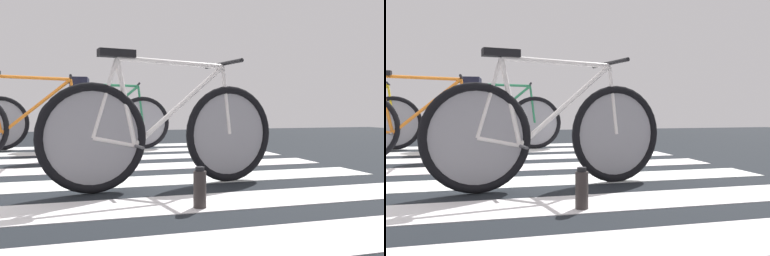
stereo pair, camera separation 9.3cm
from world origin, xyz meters
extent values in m
cube|color=black|center=(0.00, 0.00, 0.01)|extent=(18.00, 14.00, 0.02)
cube|color=silver|center=(-0.09, -1.32, 0.02)|extent=(5.20, 0.44, 0.00)
cube|color=silver|center=(0.02, -0.53, 0.02)|extent=(5.20, 0.44, 0.00)
cube|color=silver|center=(0.01, 0.22, 0.02)|extent=(5.20, 0.44, 0.00)
cube|color=silver|center=(0.00, 0.99, 0.02)|extent=(5.20, 0.44, 0.00)
cube|color=silver|center=(0.02, 1.72, 0.02)|extent=(5.20, 0.44, 0.00)
cube|color=silver|center=(0.08, 2.48, 0.02)|extent=(5.20, 0.44, 0.00)
torus|color=black|center=(0.35, -0.88, 0.38)|extent=(0.72, 0.18, 0.72)
torus|color=black|center=(1.36, -0.71, 0.38)|extent=(0.72, 0.18, 0.72)
cylinder|color=gray|center=(0.35, -0.88, 0.38)|extent=(0.60, 0.11, 0.61)
cylinder|color=gray|center=(1.36, -0.71, 0.38)|extent=(0.60, 0.11, 0.61)
cylinder|color=white|center=(0.90, -0.78, 0.89)|extent=(0.80, 0.17, 0.05)
cylinder|color=white|center=(0.96, -0.77, 0.60)|extent=(0.70, 0.15, 0.59)
cylinder|color=white|center=(0.57, -0.84, 0.61)|extent=(0.16, 0.06, 0.59)
cylinder|color=white|center=(0.49, -0.85, 0.35)|extent=(0.29, 0.07, 0.09)
cylinder|color=white|center=(0.43, -0.86, 0.64)|extent=(0.19, 0.06, 0.53)
cylinder|color=white|center=(1.33, -0.71, 0.63)|extent=(0.09, 0.04, 0.50)
cube|color=black|center=(0.51, -0.85, 0.93)|extent=(0.25, 0.13, 0.05)
cylinder|color=black|center=(1.30, -0.72, 0.90)|extent=(0.11, 0.52, 0.03)
cylinder|color=#4C4C51|center=(0.63, -0.83, 0.32)|extent=(0.08, 0.34, 0.02)
torus|color=black|center=(0.27, 0.93, 0.38)|extent=(0.72, 0.06, 0.72)
cylinder|color=gray|center=(0.27, 0.93, 0.38)|extent=(0.61, 0.01, 0.61)
cylinder|color=orange|center=(-0.19, 0.93, 0.89)|extent=(0.80, 0.04, 0.05)
cylinder|color=orange|center=(-0.13, 0.93, 0.60)|extent=(0.70, 0.04, 0.59)
cylinder|color=orange|center=(0.24, 0.93, 0.63)|extent=(0.09, 0.03, 0.50)
cylinder|color=black|center=(0.21, 0.93, 0.90)|extent=(0.03, 0.52, 0.03)
cylinder|color=#4C4C51|center=(-0.47, 0.94, 0.32)|extent=(0.02, 0.34, 0.02)
torus|color=black|center=(0.13, 2.08, 0.38)|extent=(0.72, 0.13, 0.72)
torus|color=black|center=(1.15, 1.98, 0.38)|extent=(0.72, 0.13, 0.72)
cylinder|color=gray|center=(0.13, 2.08, 0.38)|extent=(0.60, 0.07, 0.61)
cylinder|color=gray|center=(1.15, 1.98, 0.38)|extent=(0.60, 0.07, 0.61)
cylinder|color=#297D51|center=(0.69, 2.02, 0.89)|extent=(0.80, 0.12, 0.05)
cylinder|color=#297D51|center=(0.75, 2.02, 0.60)|extent=(0.70, 0.11, 0.59)
cylinder|color=#297D51|center=(0.35, 2.06, 0.61)|extent=(0.16, 0.05, 0.59)
cylinder|color=#297D51|center=(0.27, 2.07, 0.35)|extent=(0.29, 0.06, 0.09)
cylinder|color=#297D51|center=(0.21, 2.07, 0.64)|extent=(0.19, 0.04, 0.53)
cylinder|color=#297D51|center=(1.12, 1.98, 0.63)|extent=(0.09, 0.04, 0.50)
cube|color=black|center=(0.29, 2.06, 0.93)|extent=(0.25, 0.11, 0.05)
cylinder|color=black|center=(1.09, 1.98, 0.90)|extent=(0.08, 0.52, 0.03)
cylinder|color=#4C4C51|center=(0.41, 2.05, 0.32)|extent=(0.05, 0.34, 0.02)
cylinder|color=#A87A5B|center=(0.34, 2.20, 0.51)|extent=(0.11, 0.11, 0.87)
cylinder|color=#A87A5B|center=(0.31, 1.92, 0.51)|extent=(0.11, 0.11, 0.87)
cube|color=black|center=(0.32, 2.06, 0.84)|extent=(0.26, 0.43, 0.28)
cube|color=#2D3A4E|center=(0.41, 2.19, 0.06)|extent=(0.27, 0.13, 0.07)
cube|color=#2D3A4E|center=(0.38, 1.92, 0.06)|extent=(0.27, 0.13, 0.07)
torus|color=black|center=(-0.69, 2.29, 0.38)|extent=(0.72, 0.14, 0.72)
cylinder|color=gray|center=(-0.69, 2.29, 0.38)|extent=(0.60, 0.08, 0.61)
cylinder|color=#2F2827|center=(0.89, -1.45, 0.12)|extent=(0.07, 0.07, 0.21)
cylinder|color=black|center=(0.89, -1.45, 0.24)|extent=(0.05, 0.05, 0.02)
camera|label=1|loc=(0.23, -3.56, 0.56)|focal=38.17mm
camera|label=2|loc=(0.32, -3.56, 0.56)|focal=38.17mm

